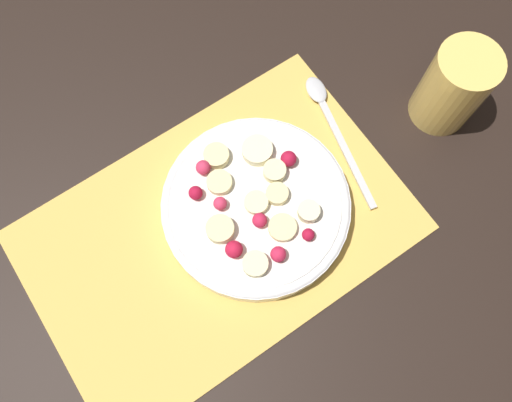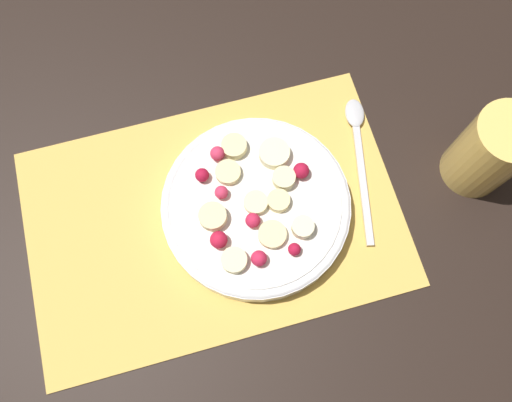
% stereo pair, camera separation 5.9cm
% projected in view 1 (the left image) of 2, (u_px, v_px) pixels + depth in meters
% --- Properties ---
extents(ground_plane, '(3.00, 3.00, 0.00)m').
position_uv_depth(ground_plane, '(218.00, 231.00, 0.62)').
color(ground_plane, black).
extents(placemat, '(0.46, 0.30, 0.01)m').
position_uv_depth(placemat, '(218.00, 230.00, 0.62)').
color(placemat, '#E0B251').
rests_on(placemat, ground_plane).
extents(fruit_bowl, '(0.23, 0.23, 0.05)m').
position_uv_depth(fruit_bowl, '(256.00, 205.00, 0.60)').
color(fruit_bowl, white).
rests_on(fruit_bowl, placemat).
extents(spoon, '(0.06, 0.20, 0.01)m').
position_uv_depth(spoon, '(329.00, 115.00, 0.66)').
color(spoon, silver).
rests_on(spoon, placemat).
extents(drinking_glass, '(0.08, 0.08, 0.12)m').
position_uv_depth(drinking_glass, '(453.00, 88.00, 0.62)').
color(drinking_glass, '#F4CC66').
rests_on(drinking_glass, ground_plane).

